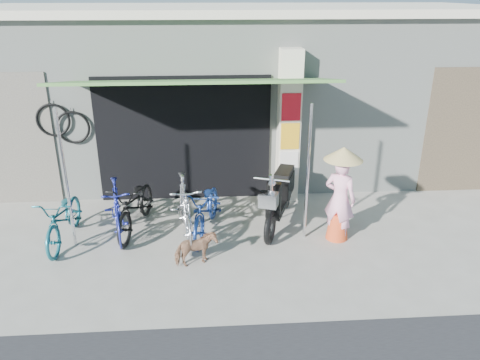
{
  "coord_description": "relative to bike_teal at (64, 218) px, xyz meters",
  "views": [
    {
      "loc": [
        -0.71,
        -6.32,
        3.98
      ],
      "look_at": [
        -0.2,
        1.0,
        1.0
      ],
      "focal_mm": 35.0,
      "sensor_mm": 36.0,
      "label": 1
    }
  ],
  "objects": [
    {
      "name": "ground",
      "position": [
        3.17,
        -0.88,
        -0.44
      ],
      "size": [
        80.0,
        80.0,
        0.0
      ],
      "primitive_type": "plane",
      "color": "#9D988E",
      "rests_on": "ground"
    },
    {
      "name": "bicycle_shop",
      "position": [
        3.16,
        4.21,
        1.39
      ],
      "size": [
        12.3,
        5.3,
        3.66
      ],
      "color": "#AAB0A8",
      "rests_on": "ground"
    },
    {
      "name": "shop_pillar",
      "position": [
        4.02,
        1.56,
        1.05
      ],
      "size": [
        0.42,
        0.44,
        3.0
      ],
      "color": "silver",
      "rests_on": "ground"
    },
    {
      "name": "awning",
      "position": [
        2.26,
        0.74,
        2.07
      ],
      "size": [
        4.6,
        1.88,
        2.72
      ],
      "color": "#417032",
      "rests_on": "ground"
    },
    {
      "name": "bike_teal",
      "position": [
        0.0,
        0.0,
        0.0
      ],
      "size": [
        0.65,
        1.71,
        0.89
      ],
      "primitive_type": "imported",
      "rotation": [
        0.0,
        0.0,
        -0.04
      ],
      "color": "#175B67",
      "rests_on": "ground"
    },
    {
      "name": "bike_blue",
      "position": [
        0.85,
        0.19,
        0.04
      ],
      "size": [
        0.78,
        1.66,
        0.96
      ],
      "primitive_type": "imported",
      "rotation": [
        0.0,
        0.0,
        0.21
      ],
      "color": "navy",
      "rests_on": "ground"
    },
    {
      "name": "bike_black",
      "position": [
        1.15,
        0.35,
        0.03
      ],
      "size": [
        0.94,
        1.88,
        0.95
      ],
      "primitive_type": "imported",
      "rotation": [
        0.0,
        0.0,
        -0.18
      ],
      "color": "black",
      "rests_on": "ground"
    },
    {
      "name": "bike_silver",
      "position": [
        2.02,
        -0.01,
        0.1
      ],
      "size": [
        0.75,
        1.86,
        1.09
      ],
      "primitive_type": "imported",
      "rotation": [
        0.0,
        0.0,
        0.13
      ],
      "color": "silver",
      "rests_on": "ground"
    },
    {
      "name": "bike_navy",
      "position": [
        2.39,
        0.14,
        0.02
      ],
      "size": [
        0.98,
        1.87,
        0.93
      ],
      "primitive_type": "imported",
      "rotation": [
        0.0,
        0.0,
        -0.21
      ],
      "color": "navy",
      "rests_on": "ground"
    },
    {
      "name": "street_dog",
      "position": [
        2.21,
        -0.89,
        -0.17
      ],
      "size": [
        0.71,
        0.5,
        0.55
      ],
      "primitive_type": "imported",
      "rotation": [
        0.0,
        0.0,
        1.93
      ],
      "color": "tan",
      "rests_on": "ground"
    },
    {
      "name": "moped",
      "position": [
        3.71,
        0.44,
        0.09
      ],
      "size": [
        0.93,
        1.99,
        1.17
      ],
      "rotation": [
        0.0,
        0.0,
        -0.35
      ],
      "color": "black",
      "rests_on": "ground"
    },
    {
      "name": "nun",
      "position": [
        4.62,
        -0.2,
        0.38
      ],
      "size": [
        0.64,
        0.64,
        1.65
      ],
      "rotation": [
        0.0,
        0.0,
        2.51
      ],
      "color": "#F5A5C4",
      "rests_on": "ground"
    }
  ]
}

